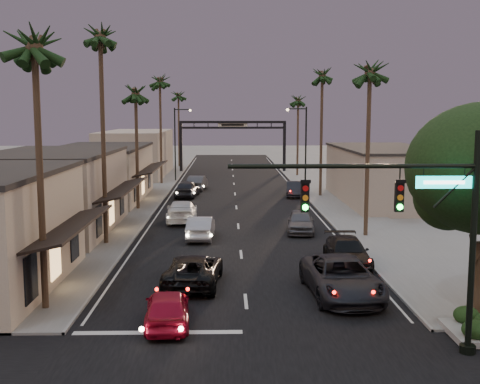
{
  "coord_description": "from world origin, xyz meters",
  "views": [
    {
      "loc": [
        -0.83,
        -16.0,
        8.37
      ],
      "look_at": [
        0.14,
        28.6,
        2.5
      ],
      "focal_mm": 45.0,
      "sensor_mm": 36.0,
      "label": 1
    }
  ],
  "objects_px": {
    "curbside_near": "(342,278)",
    "curbside_black": "(347,252)",
    "palm_lc": "(135,88)",
    "palm_ld": "(160,78)",
    "streetlight_right": "(303,143)",
    "palm_rb": "(322,72)",
    "oncoming_silver": "(201,227)",
    "streetlight_left": "(177,138)",
    "palm_ra": "(370,66)",
    "oncoming_pickup": "(194,270)",
    "palm_lb": "(100,31)",
    "arch": "(233,133)",
    "palm_la": "(34,36)",
    "oncoming_red": "(167,308)",
    "palm_far": "(178,93)",
    "palm_rc": "(298,97)",
    "traffic_signal": "(419,211)"
  },
  "relations": [
    {
      "from": "palm_far",
      "to": "palm_rb",
      "type": "bearing_deg",
      "value": -63.57
    },
    {
      "from": "streetlight_left",
      "to": "palm_ra",
      "type": "height_order",
      "value": "palm_ra"
    },
    {
      "from": "oncoming_red",
      "to": "oncoming_pickup",
      "type": "bearing_deg",
      "value": -101.59
    },
    {
      "from": "streetlight_right",
      "to": "palm_lc",
      "type": "height_order",
      "value": "palm_lc"
    },
    {
      "from": "streetlight_left",
      "to": "palm_rb",
      "type": "bearing_deg",
      "value": -42.05
    },
    {
      "from": "streetlight_right",
      "to": "palm_la",
      "type": "relative_size",
      "value": 0.68
    },
    {
      "from": "streetlight_right",
      "to": "oncoming_silver",
      "type": "height_order",
      "value": "streetlight_right"
    },
    {
      "from": "streetlight_right",
      "to": "oncoming_red",
      "type": "bearing_deg",
      "value": -104.92
    },
    {
      "from": "palm_rb",
      "to": "oncoming_silver",
      "type": "distance_m",
      "value": 26.03
    },
    {
      "from": "oncoming_red",
      "to": "oncoming_silver",
      "type": "xyz_separation_m",
      "value": [
        0.61,
        16.59,
        0.04
      ]
    },
    {
      "from": "palm_lc",
      "to": "curbside_black",
      "type": "bearing_deg",
      "value": -54.09
    },
    {
      "from": "palm_lc",
      "to": "palm_far",
      "type": "height_order",
      "value": "palm_far"
    },
    {
      "from": "oncoming_pickup",
      "to": "palm_ld",
      "type": "bearing_deg",
      "value": -77.31
    },
    {
      "from": "palm_lc",
      "to": "palm_ra",
      "type": "bearing_deg",
      "value": -34.9
    },
    {
      "from": "palm_lc",
      "to": "oncoming_silver",
      "type": "height_order",
      "value": "palm_lc"
    },
    {
      "from": "traffic_signal",
      "to": "curbside_near",
      "type": "height_order",
      "value": "traffic_signal"
    },
    {
      "from": "streetlight_right",
      "to": "palm_lc",
      "type": "bearing_deg",
      "value": -149.89
    },
    {
      "from": "curbside_near",
      "to": "streetlight_left",
      "type": "bearing_deg",
      "value": 99.93
    },
    {
      "from": "palm_ra",
      "to": "oncoming_pickup",
      "type": "xyz_separation_m",
      "value": [
        -11.07,
        -11.37,
        -10.68
      ]
    },
    {
      "from": "streetlight_left",
      "to": "palm_lc",
      "type": "bearing_deg",
      "value": -94.37
    },
    {
      "from": "palm_lc",
      "to": "traffic_signal",
      "type": "bearing_deg",
      "value": -65.94
    },
    {
      "from": "palm_rb",
      "to": "arch",
      "type": "bearing_deg",
      "value": 108.3
    },
    {
      "from": "traffic_signal",
      "to": "palm_lc",
      "type": "bearing_deg",
      "value": 114.06
    },
    {
      "from": "traffic_signal",
      "to": "palm_lc",
      "type": "distance_m",
      "value": 35.46
    },
    {
      "from": "palm_ld",
      "to": "palm_rb",
      "type": "relative_size",
      "value": 1.0
    },
    {
      "from": "palm_lc",
      "to": "palm_ld",
      "type": "relative_size",
      "value": 0.86
    },
    {
      "from": "streetlight_right",
      "to": "curbside_black",
      "type": "distance_m",
      "value": 29.22
    },
    {
      "from": "palm_rc",
      "to": "palm_far",
      "type": "bearing_deg",
      "value": 140.36
    },
    {
      "from": "arch",
      "to": "palm_ld",
      "type": "relative_size",
      "value": 1.07
    },
    {
      "from": "curbside_black",
      "to": "oncoming_red",
      "type": "bearing_deg",
      "value": -132.87
    },
    {
      "from": "palm_lb",
      "to": "oncoming_red",
      "type": "xyz_separation_m",
      "value": [
        5.39,
        -15.0,
        -12.66
      ]
    },
    {
      "from": "palm_la",
      "to": "oncoming_silver",
      "type": "bearing_deg",
      "value": 67.62
    },
    {
      "from": "palm_la",
      "to": "curbside_near",
      "type": "distance_m",
      "value": 16.83
    },
    {
      "from": "streetlight_right",
      "to": "palm_rb",
      "type": "xyz_separation_m",
      "value": [
        1.68,
        -1.0,
        7.09
      ]
    },
    {
      "from": "arch",
      "to": "oncoming_pickup",
      "type": "bearing_deg",
      "value": -92.47
    },
    {
      "from": "palm_rb",
      "to": "oncoming_red",
      "type": "bearing_deg",
      "value": -107.7
    },
    {
      "from": "palm_ra",
      "to": "streetlight_right",
      "type": "bearing_deg",
      "value": 94.57
    },
    {
      "from": "palm_lb",
      "to": "palm_ld",
      "type": "relative_size",
      "value": 1.07
    },
    {
      "from": "palm_lb",
      "to": "streetlight_left",
      "type": "bearing_deg",
      "value": 87.33
    },
    {
      "from": "curbside_near",
      "to": "curbside_black",
      "type": "height_order",
      "value": "curbside_near"
    },
    {
      "from": "palm_rb",
      "to": "palm_far",
      "type": "xyz_separation_m",
      "value": [
        -16.9,
        34.0,
        -0.97
      ]
    },
    {
      "from": "palm_ld",
      "to": "oncoming_red",
      "type": "bearing_deg",
      "value": -83.59
    },
    {
      "from": "palm_ra",
      "to": "palm_rb",
      "type": "height_order",
      "value": "palm_rb"
    },
    {
      "from": "palm_la",
      "to": "curbside_black",
      "type": "bearing_deg",
      "value": 26.51
    },
    {
      "from": "streetlight_left",
      "to": "palm_ld",
      "type": "xyz_separation_m",
      "value": [
        -1.68,
        -3.0,
        7.09
      ]
    },
    {
      "from": "oncoming_red",
      "to": "curbside_near",
      "type": "xyz_separation_m",
      "value": [
        7.62,
        3.66,
        0.16
      ]
    },
    {
      "from": "palm_rb",
      "to": "palm_ra",
      "type": "bearing_deg",
      "value": -90.0
    },
    {
      "from": "palm_lc",
      "to": "curbside_black",
      "type": "relative_size",
      "value": 2.29
    },
    {
      "from": "palm_ld",
      "to": "palm_ra",
      "type": "xyz_separation_m",
      "value": [
        17.2,
        -31.0,
        -0.97
      ]
    },
    {
      "from": "streetlight_left",
      "to": "curbside_near",
      "type": "distance_m",
      "value": 48.88
    }
  ]
}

